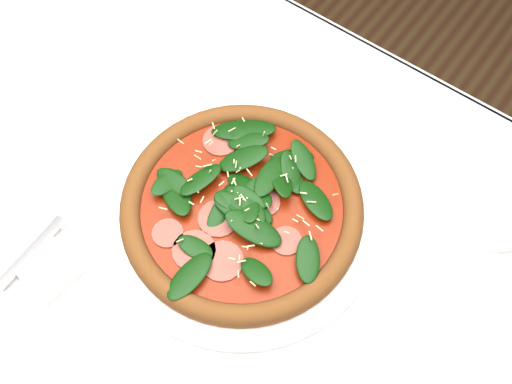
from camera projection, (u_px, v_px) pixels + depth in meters
The scene contains 7 objects.
ground at pixel (222, 344), 1.43m from camera, with size 6.00×6.00×0.00m, color brown.
dining_table at pixel (199, 244), 0.85m from camera, with size 1.21×0.81×0.75m.
plate at pixel (242, 212), 0.75m from camera, with size 0.37×0.37×0.02m.
pizza at pixel (242, 205), 0.74m from camera, with size 0.35×0.35×0.04m.
napkin at pixel (33, 254), 0.73m from camera, with size 0.14×0.06×0.01m, color silver.
fork at pixel (46, 236), 0.73m from camera, with size 0.02×0.15×0.00m.
saucer_far at pixel (491, 204), 0.76m from camera, with size 0.14×0.14×0.01m.
Camera 1 is at (0.26, -0.21, 1.44)m, focal length 40.00 mm.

